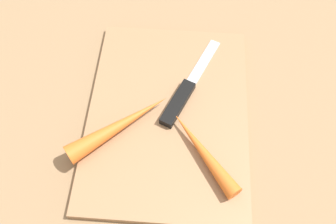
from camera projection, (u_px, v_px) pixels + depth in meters
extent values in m
plane|color=#8C6D4C|center=(168.00, 116.00, 0.61)|extent=(1.40, 1.40, 0.00)
cube|color=#99704C|center=(168.00, 114.00, 0.61)|extent=(0.36, 0.26, 0.01)
cube|color=#B7B7BC|center=(203.00, 63.00, 0.65)|extent=(0.11, 0.06, 0.00)
cube|color=black|center=(178.00, 103.00, 0.60)|extent=(0.09, 0.06, 0.01)
cone|color=orange|center=(203.00, 151.00, 0.55)|extent=(0.14, 0.12, 0.03)
cone|color=orange|center=(120.00, 126.00, 0.57)|extent=(0.14, 0.16, 0.03)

